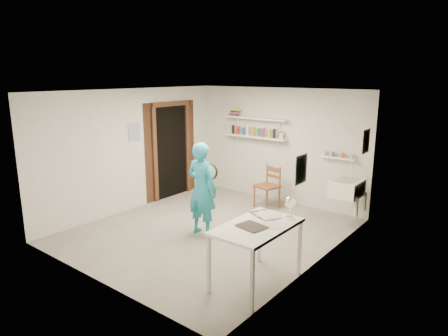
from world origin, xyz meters
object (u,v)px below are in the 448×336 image
Objects in this scene: man at (202,189)px; wooden_chair at (267,186)px; work_table at (256,255)px; desk_lamp at (290,202)px; belfast_sink at (347,188)px; wall_clock at (211,171)px.

wooden_chair is (0.13, 1.84, -0.34)m from man.
desk_lamp is (0.20, 0.48, 0.62)m from work_table.
wall_clock is (-1.75, -1.67, 0.36)m from belfast_sink.
man is (-1.75, -1.89, 0.10)m from belfast_sink.
belfast_sink is 2.10× the size of wall_clock.
wooden_chair reaches higher than belfast_sink.
work_table is (1.64, -0.82, -0.39)m from man.
belfast_sink is at bearing 42.78° from wall_clock.
belfast_sink reaches higher than work_table.
man is 0.34m from wall_clock.
desk_lamp is (1.84, -0.55, -0.03)m from wall_clock.
desk_lamp is at bearing -17.55° from wall_clock.
man is at bearing -80.72° from wooden_chair.
belfast_sink is 2.58m from man.
wall_clock reaches higher than belfast_sink.
man is at bearing -132.89° from belfast_sink.
desk_lamp reaches higher than work_table.
wooden_chair reaches higher than work_table.
work_table is at bearing -92.33° from belfast_sink.
belfast_sink is 0.50× the size of work_table.
man reaches higher than wooden_chair.
wooden_chair is at bearing -178.33° from belfast_sink.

